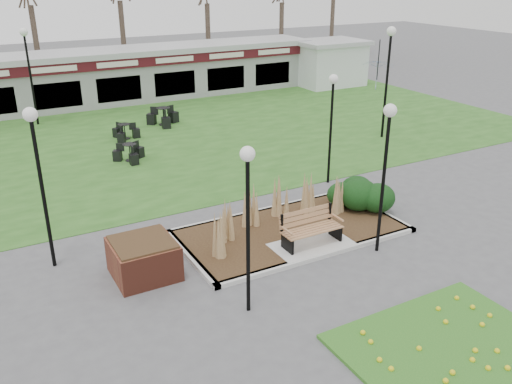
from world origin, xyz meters
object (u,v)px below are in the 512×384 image
lamp_post_far_left (27,55)px  bistro_set_a (130,155)px  food_pavilion (111,76)px  bistro_set_c (125,134)px  park_bench (310,227)px  bistro_set_d (164,119)px  lamp_post_near_left (248,195)px  service_hut (329,62)px  brick_planter (144,258)px  lamp_post_mid_left (37,154)px  lamp_post_mid_right (332,105)px  lamp_post_far_right (389,58)px  patio_umbrella (377,75)px  lamp_post_near_right (387,147)px

lamp_post_far_left → bistro_set_a: 8.39m
food_pavilion → bistro_set_c: size_ratio=19.24×
park_bench → bistro_set_d: size_ratio=1.08×
lamp_post_near_left → lamp_post_far_left: lamp_post_far_left is taller
service_hut → lamp_post_far_left: bearing=-176.8°
bistro_set_a → bistro_set_d: 5.30m
bistro_set_a → food_pavilion: bearing=78.2°
brick_planter → service_hut: service_hut is taller
service_hut → bistro_set_a: 17.86m
park_bench → lamp_post_mid_left: (-6.28, 2.32, 2.42)m
lamp_post_mid_right → lamp_post_mid_left: bearing=-172.0°
lamp_post_far_left → lamp_post_far_right: bearing=-36.5°
lamp_post_far_left → bistro_set_a: (2.34, -7.46, -3.05)m
lamp_post_far_right → bistro_set_a: lamp_post_far_right is taller
food_pavilion → lamp_post_far_right: (8.67, -12.71, 2.02)m
lamp_post_mid_right → bistro_set_d: size_ratio=2.42×
patio_umbrella → lamp_post_far_right: bearing=-128.1°
lamp_post_near_left → bistro_set_a: (0.68, 11.09, -2.53)m
park_bench → service_hut: 22.32m
lamp_post_mid_left → lamp_post_far_right: (14.95, 4.69, 0.49)m
lamp_post_mid_left → bistro_set_a: (4.10, 6.97, -2.76)m
lamp_post_mid_right → food_pavilion: bearing=101.6°
lamp_post_mid_left → lamp_post_far_left: bearing=83.0°
lamp_post_near_right → bistro_set_d: lamp_post_near_right is taller
food_pavilion → lamp_post_far_right: size_ratio=5.12×
park_bench → lamp_post_near_right: lamp_post_near_right is taller
lamp_post_far_right → bistro_set_c: (-10.18, 5.28, -3.25)m
lamp_post_mid_left → bistro_set_a: 8.54m
bistro_set_a → lamp_post_far_left: bearing=107.4°
food_pavilion → bistro_set_c: food_pavilion is taller
brick_planter → bistro_set_c: size_ratio=1.17×
park_bench → lamp_post_far_left: lamp_post_far_left is taller
park_bench → bistro_set_c: size_ratio=1.33×
park_bench → lamp_post_far_right: 11.52m
food_pavilion → bistro_set_d: size_ratio=15.60×
lamp_post_near_left → food_pavilion: bearing=82.4°
service_hut → lamp_post_near_left: bearing=-129.9°
bistro_set_d → patio_umbrella: (12.37, -0.92, 1.16)m
park_bench → lamp_post_mid_left: size_ratio=0.41×
bistro_set_c → bistro_set_d: 2.70m
service_hut → lamp_post_mid_right: bearing=-126.0°
patio_umbrella → lamp_post_far_left: bearing=167.3°
food_pavilion → lamp_post_mid_left: (-6.28, -17.39, 1.53)m
service_hut → food_pavilion: bearing=171.7°
lamp_post_near_right → lamp_post_mid_left: (-7.76, 3.37, 0.08)m
lamp_post_mid_right → bistro_set_a: lamp_post_mid_right is taller
service_hut → bistro_set_a: (-15.68, -8.46, -1.20)m
food_pavilion → patio_umbrella: food_pavilion is taller
lamp_post_near_right → food_pavilion: bearing=94.1°
park_bench → lamp_post_mid_left: bearing=159.7°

